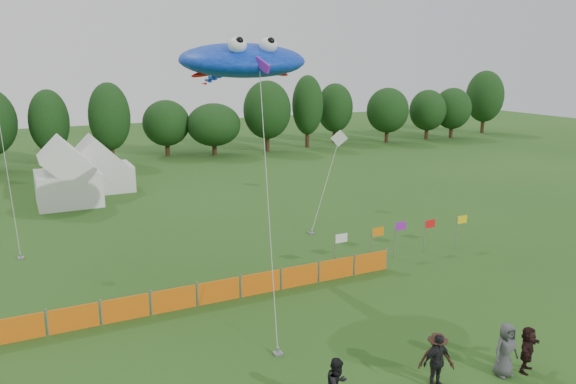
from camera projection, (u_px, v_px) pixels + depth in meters
name	position (u px, v px, depth m)	size (l,w,h in m)	color
ground	(368.00, 383.00, 18.53)	(160.00, 160.00, 0.00)	#234C16
treeline	(134.00, 120.00, 57.43)	(104.57, 8.78, 8.36)	#382314
tent_left	(68.00, 177.00, 40.74)	(4.45, 4.45, 3.93)	white
tent_right	(101.00, 170.00, 44.97)	(4.77, 3.82, 3.37)	silver
barrier_fence	(219.00, 291.00, 24.57)	(17.90, 0.06, 1.00)	#E3600C
flag_row	(400.00, 235.00, 29.58)	(8.73, 0.81, 2.12)	gray
spectator_c	(436.00, 359.00, 18.26)	(1.17, 0.67, 1.82)	#351D15
spectator_d	(437.00, 361.00, 18.07)	(1.10, 0.46, 1.87)	black
spectator_e	(506.00, 350.00, 18.77)	(0.92, 0.60, 1.88)	#434347
spectator_f	(527.00, 349.00, 19.05)	(1.51, 0.48, 1.63)	black
stingray_kite	(240.00, 61.00, 25.22)	(6.28, 14.87, 11.37)	blue
small_kite_white	(333.00, 160.00, 38.98)	(6.29, 6.26, 5.42)	white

